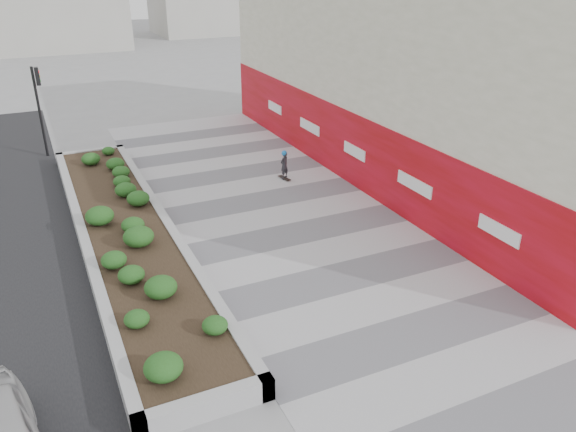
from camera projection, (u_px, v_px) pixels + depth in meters
name	position (u px, v px, depth m)	size (l,w,h in m)	color
ground	(380.00, 307.00, 15.27)	(160.00, 160.00, 0.00)	gray
walkway	(327.00, 258.00, 17.73)	(8.00, 36.00, 0.01)	#A8A8AD
building	(407.00, 79.00, 23.65)	(6.04, 24.08, 8.00)	beige
planter	(125.00, 228.00, 18.73)	(3.00, 18.00, 0.90)	#9E9EA0
traffic_signal_near	(39.00, 98.00, 25.72)	(0.33, 0.28, 4.20)	black
manhole_cover	(341.00, 255.00, 17.92)	(0.44, 0.44, 0.01)	#595654
skateboarder	(284.00, 165.00, 23.74)	(0.49, 0.74, 1.29)	beige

